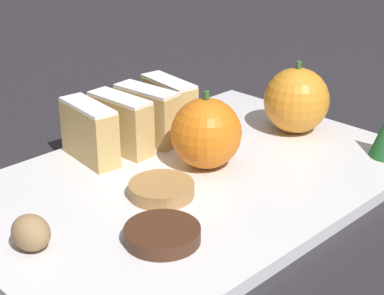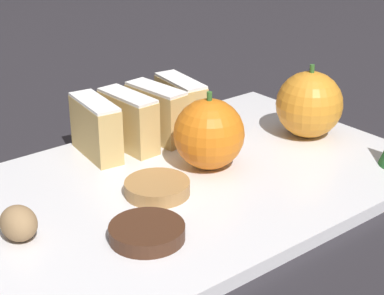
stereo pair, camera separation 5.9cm
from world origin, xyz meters
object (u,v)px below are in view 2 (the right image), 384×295
object	(u,v)px
walnut	(21,225)
chocolate_cookie	(147,232)
orange_near	(306,103)
orange_far	(209,134)

from	to	relation	value
walnut	chocolate_cookie	xyz separation A→B (m)	(0.06, 0.08, -0.01)
orange_near	orange_far	size ratio (longest dim) A/B	1.04
orange_near	chocolate_cookie	world-z (taller)	orange_near
orange_far	chocolate_cookie	bearing A→B (deg)	-60.28
orange_near	chocolate_cookie	xyz separation A→B (m)	(0.07, -0.26, -0.03)
orange_near	orange_far	bearing A→B (deg)	-91.31
orange_near	orange_far	xyz separation A→B (m)	(-0.00, -0.13, -0.00)
orange_near	orange_far	world-z (taller)	orange_near
walnut	chocolate_cookie	distance (m)	0.10
orange_near	chocolate_cookie	size ratio (longest dim) A/B	1.32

